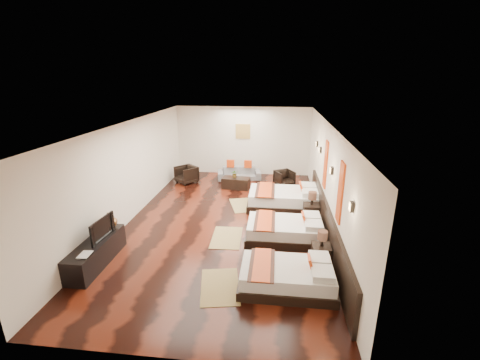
# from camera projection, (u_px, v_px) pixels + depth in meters

# --- Properties ---
(floor) EXTENTS (5.50, 9.50, 0.01)m
(floor) POSITION_uv_depth(u_px,v_px,m) (226.00, 221.00, 9.24)
(floor) COLOR black
(floor) RESTS_ON ground
(ceiling) EXTENTS (5.50, 9.50, 0.01)m
(ceiling) POSITION_uv_depth(u_px,v_px,m) (224.00, 124.00, 8.37)
(ceiling) COLOR white
(ceiling) RESTS_ON floor
(back_wall) EXTENTS (5.50, 0.01, 2.80)m
(back_wall) POSITION_uv_depth(u_px,v_px,m) (243.00, 141.00, 13.29)
(back_wall) COLOR silver
(back_wall) RESTS_ON floor
(left_wall) EXTENTS (0.01, 9.50, 2.80)m
(left_wall) POSITION_uv_depth(u_px,v_px,m) (129.00, 172.00, 9.10)
(left_wall) COLOR silver
(left_wall) RESTS_ON floor
(right_wall) EXTENTS (0.01, 9.50, 2.80)m
(right_wall) POSITION_uv_depth(u_px,v_px,m) (327.00, 178.00, 8.51)
(right_wall) COLOR silver
(right_wall) RESTS_ON floor
(headboard_panel) EXTENTS (0.08, 6.60, 0.90)m
(headboard_panel) POSITION_uv_depth(u_px,v_px,m) (327.00, 224.00, 8.06)
(headboard_panel) COLOR black
(headboard_panel) RESTS_ON floor
(bed_near) EXTENTS (1.87, 1.18, 0.71)m
(bed_near) POSITION_uv_depth(u_px,v_px,m) (288.00, 276.00, 6.31)
(bed_near) COLOR black
(bed_near) RESTS_ON floor
(bed_mid) EXTENTS (1.96, 1.23, 0.75)m
(bed_mid) POSITION_uv_depth(u_px,v_px,m) (286.00, 230.00, 8.16)
(bed_mid) COLOR black
(bed_mid) RESTS_ON floor
(bed_far) EXTENTS (2.24, 1.41, 0.85)m
(bed_far) POSITION_uv_depth(u_px,v_px,m) (285.00, 199.00, 10.11)
(bed_far) COLOR black
(bed_far) RESTS_ON floor
(nightstand_a) EXTENTS (0.41, 0.41, 0.80)m
(nightstand_a) POSITION_uv_depth(u_px,v_px,m) (321.00, 252.00, 7.09)
(nightstand_a) COLOR black
(nightstand_a) RESTS_ON floor
(nightstand_b) EXTENTS (0.44, 0.44, 0.88)m
(nightstand_b) POSITION_uv_depth(u_px,v_px,m) (311.00, 211.00, 9.19)
(nightstand_b) COLOR black
(nightstand_b) RESTS_ON floor
(jute_mat_near) EXTENTS (0.96, 1.32, 0.01)m
(jute_mat_near) POSITION_uv_depth(u_px,v_px,m) (220.00, 286.00, 6.39)
(jute_mat_near) COLOR #98814D
(jute_mat_near) RESTS_ON floor
(jute_mat_mid) EXTENTS (0.79, 1.23, 0.01)m
(jute_mat_mid) POSITION_uv_depth(u_px,v_px,m) (227.00, 237.00, 8.31)
(jute_mat_mid) COLOR #98814D
(jute_mat_mid) RESTS_ON floor
(jute_mat_far) EXTENTS (1.07, 1.37, 0.01)m
(jute_mat_far) POSITION_uv_depth(u_px,v_px,m) (243.00, 205.00, 10.36)
(jute_mat_far) COLOR #98814D
(jute_mat_far) RESTS_ON floor
(tv_console) EXTENTS (0.50, 1.80, 0.55)m
(tv_console) POSITION_uv_depth(u_px,v_px,m) (96.00, 253.00, 7.09)
(tv_console) COLOR black
(tv_console) RESTS_ON floor
(tv) EXTENTS (0.18, 0.86, 0.49)m
(tv) POSITION_uv_depth(u_px,v_px,m) (99.00, 228.00, 7.08)
(tv) COLOR black
(tv) RESTS_ON tv_console
(book) EXTENTS (0.24, 0.31, 0.03)m
(book) POSITION_uv_depth(u_px,v_px,m) (80.00, 255.00, 6.47)
(book) COLOR black
(book) RESTS_ON tv_console
(figurine) EXTENTS (0.37, 0.37, 0.38)m
(figurine) POSITION_uv_depth(u_px,v_px,m) (109.00, 220.00, 7.58)
(figurine) COLOR brown
(figurine) RESTS_ON tv_console
(sofa) EXTENTS (1.79, 0.95, 0.50)m
(sofa) POSITION_uv_depth(u_px,v_px,m) (239.00, 173.00, 12.85)
(sofa) COLOR slate
(sofa) RESTS_ON floor
(armchair_left) EXTENTS (1.02, 1.02, 0.66)m
(armchair_left) POSITION_uv_depth(u_px,v_px,m) (186.00, 175.00, 12.42)
(armchair_left) COLOR black
(armchair_left) RESTS_ON floor
(armchair_right) EXTENTS (0.87, 0.87, 0.59)m
(armchair_right) POSITION_uv_depth(u_px,v_px,m) (284.00, 178.00, 12.12)
(armchair_right) COLOR black
(armchair_right) RESTS_ON floor
(coffee_table) EXTENTS (1.05, 0.61, 0.40)m
(coffee_table) POSITION_uv_depth(u_px,v_px,m) (236.00, 183.00, 11.88)
(coffee_table) COLOR black
(coffee_table) RESTS_ON floor
(table_plant) EXTENTS (0.28, 0.25, 0.29)m
(table_plant) POSITION_uv_depth(u_px,v_px,m) (235.00, 174.00, 11.82)
(table_plant) COLOR #28551C
(table_plant) RESTS_ON coffee_table
(orange_panel_a) EXTENTS (0.04, 0.40, 1.30)m
(orange_panel_a) POSITION_uv_depth(u_px,v_px,m) (340.00, 193.00, 6.62)
(orange_panel_a) COLOR #D86014
(orange_panel_a) RESTS_ON right_wall
(orange_panel_b) EXTENTS (0.04, 0.40, 1.30)m
(orange_panel_b) POSITION_uv_depth(u_px,v_px,m) (326.00, 164.00, 8.70)
(orange_panel_b) COLOR #D86014
(orange_panel_b) RESTS_ON right_wall
(sconce_near) EXTENTS (0.07, 0.12, 0.18)m
(sconce_near) POSITION_uv_depth(u_px,v_px,m) (351.00, 207.00, 5.54)
(sconce_near) COLOR black
(sconce_near) RESTS_ON right_wall
(sconce_mid) EXTENTS (0.07, 0.12, 0.18)m
(sconce_mid) POSITION_uv_depth(u_px,v_px,m) (331.00, 171.00, 7.62)
(sconce_mid) COLOR black
(sconce_mid) RESTS_ON right_wall
(sconce_far) EXTENTS (0.07, 0.12, 0.18)m
(sconce_far) POSITION_uv_depth(u_px,v_px,m) (320.00, 150.00, 9.69)
(sconce_far) COLOR black
(sconce_far) RESTS_ON right_wall
(sconce_lounge) EXTENTS (0.07, 0.12, 0.18)m
(sconce_lounge) POSITION_uv_depth(u_px,v_px,m) (317.00, 144.00, 10.54)
(sconce_lounge) COLOR black
(sconce_lounge) RESTS_ON right_wall
(gold_artwork) EXTENTS (0.60, 0.04, 0.60)m
(gold_artwork) POSITION_uv_depth(u_px,v_px,m) (243.00, 131.00, 13.14)
(gold_artwork) COLOR #AD873F
(gold_artwork) RESTS_ON back_wall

